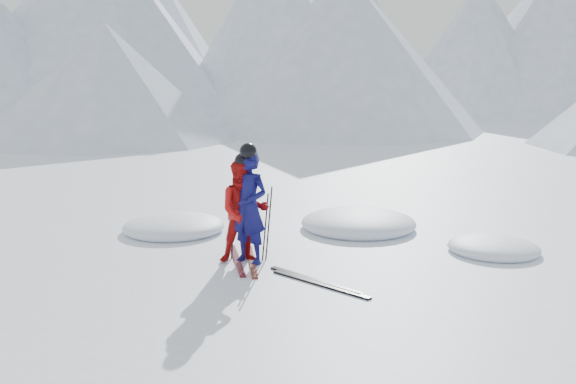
# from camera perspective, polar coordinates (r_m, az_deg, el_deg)

# --- Properties ---
(ground) EXTENTS (160.00, 160.00, 0.00)m
(ground) POSITION_cam_1_polar(r_m,az_deg,el_deg) (8.91, 8.09, -7.89)
(ground) COLOR white
(ground) RESTS_ON ground
(mountain_range) EXTENTS (106.15, 62.94, 15.53)m
(mountain_range) POSITION_cam_1_polar(r_m,az_deg,el_deg) (44.23, 19.86, 14.76)
(mountain_range) COLOR #B2BCD1
(mountain_range) RESTS_ON ground
(skier_blue) EXTENTS (0.75, 0.62, 1.75)m
(skier_blue) POSITION_cam_1_polar(r_m,az_deg,el_deg) (9.30, -3.69, -1.45)
(skier_blue) COLOR #0D0C4A
(skier_blue) RESTS_ON ground
(skier_red) EXTENTS (0.94, 0.85, 1.60)m
(skier_red) POSITION_cam_1_polar(r_m,az_deg,el_deg) (9.38, -4.16, -1.82)
(skier_red) COLOR #AC0E0D
(skier_red) RESTS_ON ground
(pole_blue_left) EXTENTS (0.12, 0.08, 1.17)m
(pole_blue_left) POSITION_cam_1_polar(r_m,az_deg,el_deg) (9.59, -5.14, -2.90)
(pole_blue_left) COLOR black
(pole_blue_left) RESTS_ON ground
(pole_blue_right) EXTENTS (0.12, 0.07, 1.17)m
(pole_blue_right) POSITION_cam_1_polar(r_m,az_deg,el_deg) (9.53, -1.80, -2.94)
(pole_blue_right) COLOR black
(pole_blue_right) RESTS_ON ground
(pole_red_left) EXTENTS (0.11, 0.09, 1.07)m
(pole_red_left) POSITION_cam_1_polar(r_m,az_deg,el_deg) (9.76, -5.40, -2.97)
(pole_red_left) COLOR black
(pole_red_left) RESTS_ON ground
(pole_red_right) EXTENTS (0.11, 0.08, 1.07)m
(pole_red_right) POSITION_cam_1_polar(r_m,az_deg,el_deg) (9.50, -2.14, -3.30)
(pole_red_right) COLOR black
(pole_red_right) RESTS_ON ground
(ski_worn_left) EXTENTS (0.75, 1.60, 0.03)m
(ski_worn_left) POSITION_cam_1_polar(r_m,az_deg,el_deg) (9.61, -4.79, -6.37)
(ski_worn_left) COLOR black
(ski_worn_left) RESTS_ON ground
(ski_worn_right) EXTENTS (0.64, 1.64, 0.03)m
(ski_worn_right) POSITION_cam_1_polar(r_m,az_deg,el_deg) (9.54, -3.40, -6.47)
(ski_worn_right) COLOR black
(ski_worn_right) RESTS_ON ground
(ski_loose_a) EXTENTS (1.48, 0.99, 0.03)m
(ski_loose_a) POSITION_cam_1_polar(r_m,az_deg,el_deg) (8.65, 2.48, -8.24)
(ski_loose_a) COLOR black
(ski_loose_a) RESTS_ON ground
(ski_loose_b) EXTENTS (1.51, 0.94, 0.03)m
(ski_loose_b) POSITION_cam_1_polar(r_m,az_deg,el_deg) (8.49, 2.97, -8.60)
(ski_loose_b) COLOR black
(ski_loose_b) RESTS_ON ground
(snow_lumps) EXTENTS (7.40, 3.03, 0.48)m
(snow_lumps) POSITION_cam_1_polar(r_m,az_deg,el_deg) (11.37, 2.62, -3.81)
(snow_lumps) COLOR white
(snow_lumps) RESTS_ON ground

